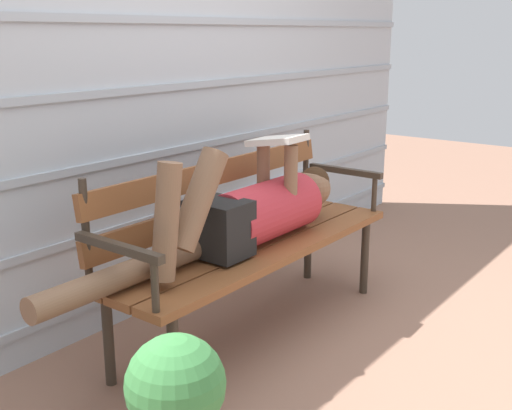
{
  "coord_description": "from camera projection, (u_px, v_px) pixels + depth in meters",
  "views": [
    {
      "loc": [
        -2.21,
        -1.53,
        1.4
      ],
      "look_at": [
        0.0,
        0.17,
        0.63
      ],
      "focal_mm": 44.28,
      "sensor_mm": 36.0,
      "label": 1
    }
  ],
  "objects": [
    {
      "name": "ground_plane",
      "position": [
        286.0,
        341.0,
        2.96
      ],
      "size": [
        12.0,
        12.0,
        0.0
      ],
      "primitive_type": "plane",
      "color": "#936B56"
    },
    {
      "name": "park_bench",
      "position": [
        244.0,
        231.0,
        2.97
      ],
      "size": [
        1.68,
        0.49,
        0.87
      ],
      "color": "brown",
      "rests_on": "ground"
    },
    {
      "name": "reclining_person",
      "position": [
        248.0,
        212.0,
        2.85
      ],
      "size": [
        1.73,
        0.27,
        0.51
      ],
      "color": "#B72D38"
    },
    {
      "name": "house_siding",
      "position": [
        156.0,
        88.0,
        3.13
      ],
      "size": [
        5.07,
        0.08,
        2.27
      ],
      "color": "#B2BCC6",
      "rests_on": "ground"
    }
  ]
}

